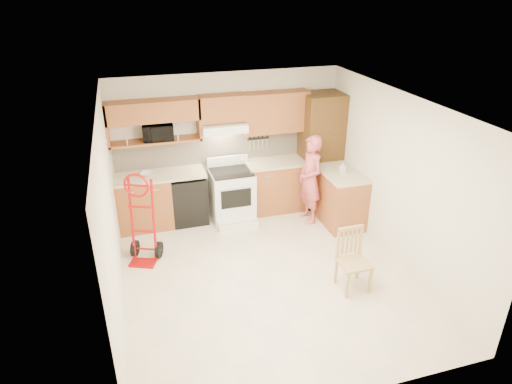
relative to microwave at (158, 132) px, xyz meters
name	(u,v)px	position (x,y,z in m)	size (l,w,h in m)	color
floor	(266,275)	(1.20, -2.08, -1.64)	(4.00, 4.50, 0.02)	beige
ceiling	(268,104)	(1.20, -2.08, 0.88)	(4.00, 4.50, 0.02)	white
wall_back	(228,143)	(1.20, 0.17, -0.38)	(4.00, 0.02, 2.50)	silver
wall_front	(343,304)	(1.20, -4.34, -0.38)	(4.00, 0.02, 2.50)	silver
wall_left	(110,218)	(-0.81, -2.08, -0.38)	(0.02, 4.50, 2.50)	silver
wall_right	(399,180)	(3.21, -2.08, -0.38)	(0.02, 4.50, 2.50)	silver
backsplash	(228,146)	(1.20, 0.15, -0.43)	(3.92, 0.03, 0.55)	beige
lower_cab_left	(144,202)	(-0.35, -0.14, -1.18)	(0.90, 0.60, 0.90)	brown
dishwasher	(188,198)	(0.40, -0.14, -1.20)	(0.60, 0.60, 0.85)	black
lower_cab_right	(277,186)	(2.03, -0.14, -1.18)	(1.14, 0.60, 0.90)	brown
countertop_left	(160,175)	(-0.05, -0.13, -0.71)	(1.50, 0.63, 0.04)	#C2B692
countertop_right	(277,162)	(2.03, -0.13, -0.71)	(1.14, 0.63, 0.04)	#C2B692
cab_return_right	(339,198)	(2.90, -0.94, -1.18)	(0.60, 1.00, 0.90)	brown
countertop_return	(342,173)	(2.90, -0.94, -0.71)	(0.63, 1.00, 0.04)	#C2B692
pantry_tall	(320,151)	(2.85, -0.14, -0.58)	(0.70, 0.60, 2.10)	#563815
upper_cab_left	(153,111)	(-0.05, 0.00, 0.35)	(1.50, 0.33, 0.34)	brown
upper_shelf_mw	(156,141)	(-0.05, 0.00, -0.16)	(1.50, 0.33, 0.04)	brown
upper_cab_center	(222,108)	(1.08, 0.00, 0.31)	(0.76, 0.33, 0.44)	brown
upper_cab_right	(276,112)	(2.03, 0.00, 0.17)	(1.14, 0.33, 0.70)	brown
range_hood	(223,127)	(1.08, -0.06, 0.00)	(0.76, 0.46, 0.14)	white
knife_strip	(258,142)	(1.75, 0.12, -0.39)	(0.40, 0.05, 0.29)	black
microwave	(158,132)	(0.00, 0.00, 0.00)	(0.49, 0.33, 0.27)	black
range	(233,192)	(1.15, -0.34, -1.09)	(0.73, 0.96, 1.07)	white
person	(310,180)	(2.42, -0.74, -0.85)	(0.57, 0.37, 1.56)	#CA515A
hand_truck	(141,223)	(-0.45, -1.20, -0.98)	(0.51, 0.47, 1.29)	#A80B0C
dining_chair	(354,261)	(2.25, -2.72, -1.19)	(0.39, 0.43, 0.88)	tan
soap_bottle	(343,168)	(2.90, -0.95, -0.60)	(0.08, 0.08, 0.18)	white
bowl	(147,174)	(-0.25, -0.14, -0.66)	(0.20, 0.20, 0.05)	white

